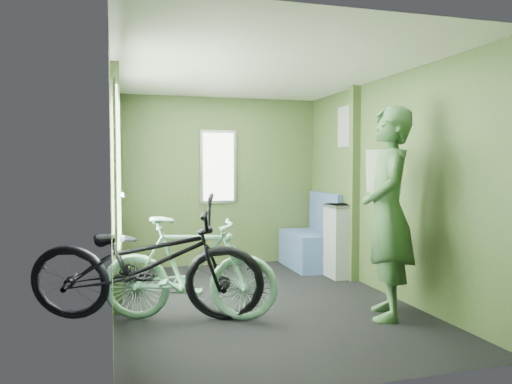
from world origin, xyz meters
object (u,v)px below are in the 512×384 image
Objects in this scene: bicycle_black at (147,322)px; bench_seat at (310,245)px; bicycle_mint at (190,321)px; passenger at (388,213)px; waste_box at (339,241)px.

bicycle_black is 2.91m from bench_seat.
bicycle_mint is 1.54× the size of bench_seat.
bench_seat is at bearing -34.70° from bicycle_black.
bicycle_mint is at bearing -85.19° from bicycle_black.
bicycle_black is at bearing -140.96° from bench_seat.
passenger reaches higher than bicycle_black.
waste_box is (2.38, 1.16, 0.45)m from bicycle_black.
bicycle_mint is (0.36, -0.08, 0.00)m from bicycle_black.
passenger is at bearing -85.19° from bicycle_black.
bench_seat is (-0.11, 0.65, -0.15)m from waste_box.
bicycle_mint is at bearing -79.43° from passenger.
waste_box is at bearing -40.41° from bicycle_mint.
passenger is 1.88× the size of bench_seat.
bicycle_black reaches higher than bicycle_mint.
bicycle_mint is at bearing -148.58° from waste_box.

